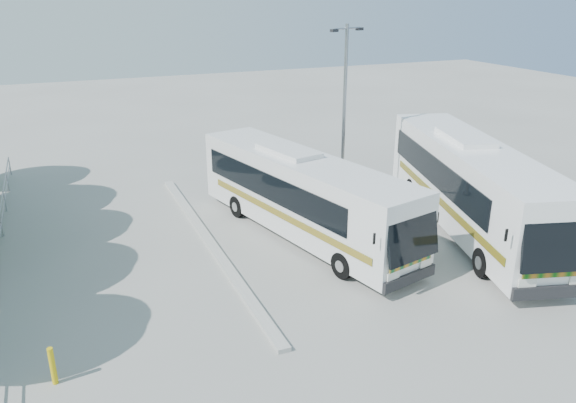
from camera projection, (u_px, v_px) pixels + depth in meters
name	position (u px, v px, depth m)	size (l,w,h in m)	color
ground	(280.00, 253.00, 21.76)	(100.00, 100.00, 0.00)	#9F9F9A
kerb_divider	(209.00, 241.00, 22.62)	(0.40, 16.00, 0.15)	#B2B2AD
coach_main	(303.00, 194.00, 22.74)	(5.04, 12.20, 3.32)	silver
coach_adjacent	(471.00, 185.00, 23.30)	(6.17, 13.32, 3.64)	white
lamppost	(344.00, 107.00, 25.78)	(1.95, 0.83, 8.20)	gray
bollard	(53.00, 366.00, 14.37)	(0.15, 0.15, 1.07)	gold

